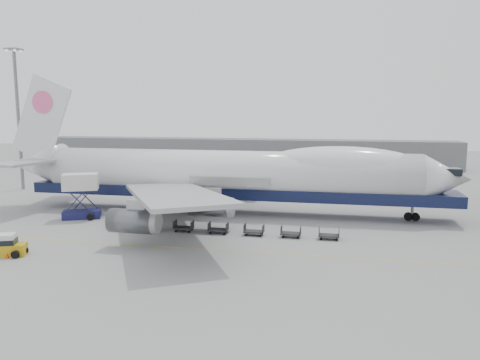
# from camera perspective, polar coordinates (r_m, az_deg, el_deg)

# --- Properties ---
(ground) EXTENTS (260.00, 260.00, 0.00)m
(ground) POSITION_cam_1_polar(r_m,az_deg,el_deg) (55.85, -4.28, -6.57)
(ground) COLOR gray
(ground) RESTS_ON ground
(apron_line) EXTENTS (60.00, 0.15, 0.01)m
(apron_line) POSITION_cam_1_polar(r_m,az_deg,el_deg) (50.33, -6.17, -8.28)
(apron_line) COLOR gold
(apron_line) RESTS_ON ground
(hangar) EXTENTS (110.00, 8.00, 7.00)m
(hangar) POSITION_cam_1_polar(r_m,az_deg,el_deg) (124.84, 0.12, 3.43)
(hangar) COLOR slate
(hangar) RESTS_ON ground
(floodlight_mast) EXTENTS (2.40, 2.40, 25.43)m
(floodlight_mast) POSITION_cam_1_polar(r_m,az_deg,el_deg) (94.84, -25.45, 7.54)
(floodlight_mast) COLOR slate
(floodlight_mast) RESTS_ON ground
(airliner) EXTENTS (67.00, 55.30, 19.98)m
(airliner) POSITION_cam_1_polar(r_m,az_deg,el_deg) (66.00, -0.93, 0.77)
(airliner) COLOR white
(airliner) RESTS_ON ground
(catering_truck) EXTENTS (5.45, 4.68, 6.08)m
(catering_truck) POSITION_cam_1_polar(r_m,az_deg,el_deg) (66.50, -18.82, -1.53)
(catering_truck) COLOR #191B4D
(catering_truck) RESTS_ON ground
(baggage_tug) EXTENTS (3.42, 2.62, 2.23)m
(baggage_tug) POSITION_cam_1_polar(r_m,az_deg,el_deg) (52.80, -26.39, -7.22)
(baggage_tug) COLOR #BF9812
(baggage_tug) RESTS_ON ground
(traffic_cone) EXTENTS (0.36, 0.36, 0.53)m
(traffic_cone) POSITION_cam_1_polar(r_m,az_deg,el_deg) (52.16, -26.53, -8.26)
(traffic_cone) COLOR #E2460B
(traffic_cone) RESTS_ON ground
(dolly_0) EXTENTS (2.30, 1.35, 1.30)m
(dolly_0) POSITION_cam_1_polar(r_m,az_deg,el_deg) (60.28, -14.70, -5.18)
(dolly_0) COLOR #2D2D30
(dolly_0) RESTS_ON ground
(dolly_1) EXTENTS (2.30, 1.35, 1.30)m
(dolly_1) POSITION_cam_1_polar(r_m,az_deg,el_deg) (58.52, -10.90, -5.46)
(dolly_1) COLOR #2D2D30
(dolly_1) RESTS_ON ground
(dolly_2) EXTENTS (2.30, 1.35, 1.30)m
(dolly_2) POSITION_cam_1_polar(r_m,az_deg,el_deg) (57.04, -6.88, -5.73)
(dolly_2) COLOR #2D2D30
(dolly_2) RESTS_ON ground
(dolly_3) EXTENTS (2.30, 1.35, 1.30)m
(dolly_3) POSITION_cam_1_polar(r_m,az_deg,el_deg) (55.84, -2.66, -5.99)
(dolly_3) COLOR #2D2D30
(dolly_3) RESTS_ON ground
(dolly_4) EXTENTS (2.30, 1.35, 1.30)m
(dolly_4) POSITION_cam_1_polar(r_m,az_deg,el_deg) (54.96, 1.72, -6.22)
(dolly_4) COLOR #2D2D30
(dolly_4) RESTS_ON ground
(dolly_5) EXTENTS (2.30, 1.35, 1.30)m
(dolly_5) POSITION_cam_1_polar(r_m,az_deg,el_deg) (54.41, 6.22, -6.42)
(dolly_5) COLOR #2D2D30
(dolly_5) RESTS_ON ground
(dolly_6) EXTENTS (2.30, 1.35, 1.30)m
(dolly_6) POSITION_cam_1_polar(r_m,az_deg,el_deg) (54.19, 10.79, -6.58)
(dolly_6) COLOR #2D2D30
(dolly_6) RESTS_ON ground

